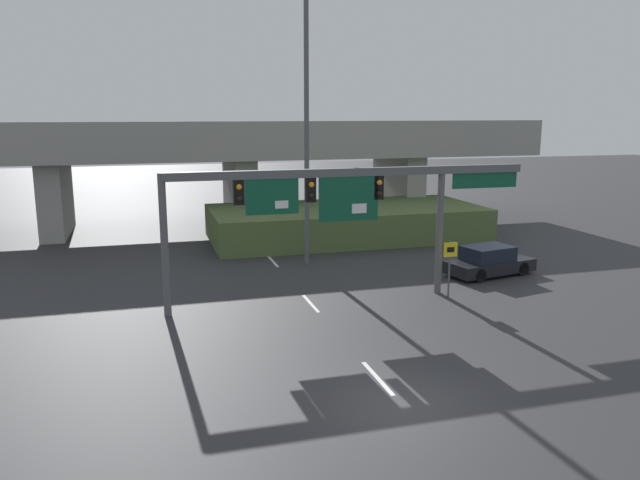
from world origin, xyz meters
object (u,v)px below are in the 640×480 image
object	(u,v)px
highway_light_pole_near	(306,108)
parked_sedan_near_right	(489,262)
signal_gantry	(338,195)
speed_limit_sign	(450,261)

from	to	relation	value
highway_light_pole_near	parked_sedan_near_right	size ratio (longest dim) A/B	3.25
signal_gantry	parked_sedan_near_right	size ratio (longest dim) A/B	3.29
highway_light_pole_near	parked_sedan_near_right	bearing A→B (deg)	-31.27
highway_light_pole_near	parked_sedan_near_right	xyz separation A→B (m)	(7.62, -4.63, -7.06)
speed_limit_sign	parked_sedan_near_right	bearing A→B (deg)	38.20
highway_light_pole_near	speed_limit_sign	bearing A→B (deg)	-60.95
highway_light_pole_near	parked_sedan_near_right	distance (m)	11.37
highway_light_pole_near	signal_gantry	bearing A→B (deg)	-94.07
speed_limit_sign	parked_sedan_near_right	xyz separation A→B (m)	(3.51, 2.76, -0.91)
signal_gantry	parked_sedan_near_right	bearing A→B (deg)	14.16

